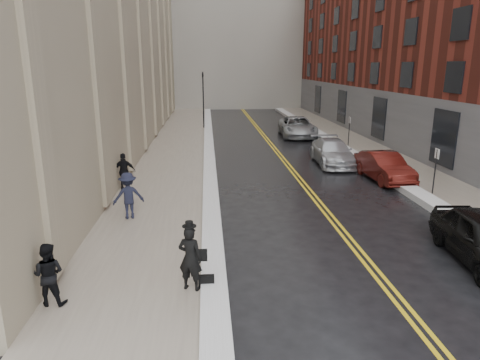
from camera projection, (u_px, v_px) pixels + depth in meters
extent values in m
plane|color=black|center=(298.00, 294.00, 11.26)|extent=(160.00, 160.00, 0.00)
cube|color=gray|center=(172.00, 161.00, 26.31)|extent=(4.00, 64.00, 0.15)
cube|color=gray|center=(385.00, 158.00, 27.31)|extent=(3.00, 64.00, 0.15)
cube|color=gold|center=(282.00, 161.00, 26.84)|extent=(0.12, 64.00, 0.01)
cube|color=gold|center=(286.00, 161.00, 26.86)|extent=(0.12, 64.00, 0.01)
cube|color=white|center=(209.00, 160.00, 26.46)|extent=(0.70, 60.80, 0.26)
cube|color=white|center=(357.00, 157.00, 27.15)|extent=(0.85, 60.80, 0.30)
cube|color=maroon|center=(467.00, 21.00, 32.35)|extent=(14.00, 50.00, 18.00)
cylinder|color=black|center=(203.00, 101.00, 39.26)|extent=(0.12, 0.12, 5.20)
imported|color=black|center=(203.00, 79.00, 38.74)|extent=(0.18, 0.15, 0.90)
cylinder|color=black|center=(435.00, 173.00, 19.26)|extent=(0.06, 0.06, 2.20)
cube|color=white|center=(437.00, 154.00, 19.03)|extent=(0.02, 0.35, 0.45)
cylinder|color=black|center=(349.00, 132.00, 30.81)|extent=(0.06, 0.06, 2.20)
cube|color=white|center=(350.00, 120.00, 30.58)|extent=(0.02, 0.35, 0.45)
imported|color=#49110D|center=(384.00, 167.00, 22.13)|extent=(1.80, 4.50, 1.46)
imported|color=#B3B5BB|center=(332.00, 152.00, 25.73)|extent=(2.25, 5.15, 1.47)
imported|color=#A0A3A8|center=(297.00, 127.00, 35.61)|extent=(3.04, 6.04, 1.64)
imported|color=black|center=(190.00, 258.00, 10.98)|extent=(0.74, 0.61, 1.75)
imported|color=black|center=(48.00, 274.00, 10.32)|extent=(0.82, 0.66, 1.58)
imported|color=black|center=(128.00, 196.00, 16.16)|extent=(1.30, 0.97, 1.79)
imported|color=black|center=(124.00, 171.00, 19.93)|extent=(1.07, 0.61, 1.73)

